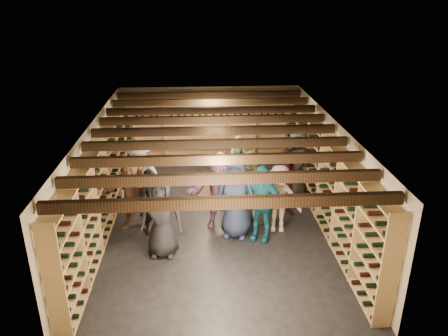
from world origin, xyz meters
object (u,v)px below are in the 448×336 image
person_11 (221,190)px  person_12 (296,163)px  person_2 (254,190)px  person_9 (140,175)px  crate_loose (248,189)px  crate_stack_right (254,181)px  person_7 (239,168)px  person_8 (286,182)px  crate_stack_left (203,185)px  person_10 (237,177)px  person_5 (133,193)px  person_3 (279,199)px  person_1 (152,202)px  person_0 (161,216)px  person_6 (236,198)px  person_4 (261,203)px

person_11 → person_12: bearing=28.7°
person_2 → person_9: person_9 is taller
crate_loose → crate_stack_right: bearing=-26.1°
person_2 → person_7: (-0.19, 1.49, -0.07)m
person_8 → crate_stack_left: bearing=163.7°
person_8 → person_10: (-1.16, 0.43, -0.02)m
crate_stack_right → person_5: size_ratio=0.39×
crate_loose → person_8: person_8 is taller
person_11 → person_5: bearing=172.9°
crate_stack_right → person_3: bearing=-81.9°
person_1 → person_7: (2.10, 1.70, 0.08)m
person_3 → person_9: (-3.23, 1.26, 0.12)m
crate_stack_left → person_0: 3.06m
person_5 → person_6: 2.37m
person_9 → person_0: bearing=-50.8°
person_0 → person_3: (2.56, 0.82, -0.09)m
person_10 → person_11: (-0.45, -0.87, 0.08)m
person_2 → crate_stack_left: bearing=109.4°
person_10 → person_5: bearing=-139.1°
person_5 → person_9: size_ratio=0.94×
person_6 → person_9: size_ratio=1.01×
person_6 → person_12: size_ratio=1.01×
crate_stack_right → person_2: person_2 is taller
person_0 → person_12: 4.24m
crate_loose → person_2: 2.01m
crate_stack_right → person_6: size_ratio=0.36×
person_4 → person_9: (-2.78, 1.58, 0.05)m
person_2 → person_5: person_2 is taller
crate_loose → person_2: bearing=-93.0°
person_1 → person_0: bearing=-94.9°
crate_stack_left → person_0: (-0.88, -2.86, 0.64)m
person_7 → person_10: person_7 is taller
person_0 → person_9: bearing=114.0°
crate_loose → person_0: person_0 is taller
person_0 → person_1: size_ratio=1.15×
person_1 → person_9: 1.28m
crate_stack_right → person_1: bearing=-142.4°
person_5 → person_10: bearing=29.4°
person_0 → person_7: person_0 is taller
crate_loose → person_7: 0.88m
person_0 → crate_loose: bearing=60.1°
crate_loose → person_6: bearing=-103.4°
crate_stack_left → person_7: 1.15m
person_7 → person_9: size_ratio=0.91×
person_9 → person_5: bearing=-71.9°
person_5 → person_9: (0.05, 0.89, 0.06)m
person_3 → crate_stack_right: bearing=106.8°
person_9 → crate_stack_left: bearing=48.3°
crate_loose → person_10: (-0.39, -0.88, 0.74)m
person_3 → person_7: bearing=121.4°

